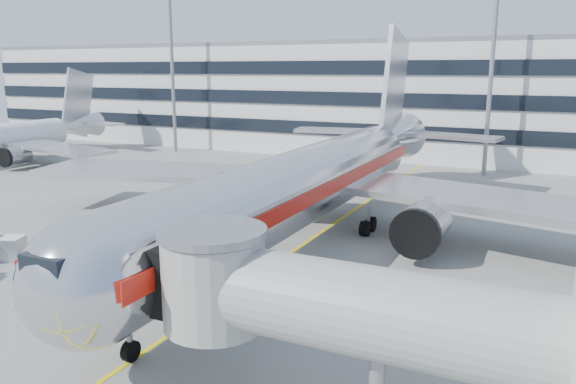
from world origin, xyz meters
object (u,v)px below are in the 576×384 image
at_px(cargo_container_left, 12,248).
at_px(ramp_worker, 90,243).
at_px(main_jet, 316,179).
at_px(belt_loader, 146,237).
at_px(cargo_container_right, 95,232).

distance_m(cargo_container_left, ramp_worker, 4.77).
height_order(main_jet, ramp_worker, main_jet).
height_order(belt_loader, cargo_container_right, belt_loader).
bearing_deg(cargo_container_right, ramp_worker, -53.42).
bearing_deg(belt_loader, main_jet, 37.90).
bearing_deg(belt_loader, ramp_worker, -123.96).
relative_size(main_jet, belt_loader, 9.42).
relative_size(cargo_container_left, ramp_worker, 1.04).
bearing_deg(cargo_container_right, main_jet, 32.63).
distance_m(main_jet, cargo_container_right, 15.78).
relative_size(cargo_container_right, ramp_worker, 1.14).
bearing_deg(main_jet, ramp_worker, -137.89).
relative_size(main_jet, cargo_container_right, 25.75).
bearing_deg(ramp_worker, main_jet, -8.47).
xyz_separation_m(main_jet, cargo_container_left, (-15.42, -13.03, -3.50)).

